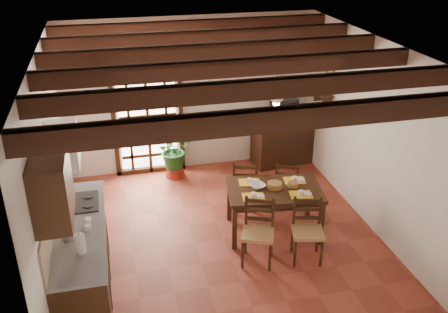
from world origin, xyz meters
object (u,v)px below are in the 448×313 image
object	(u,v)px
chair_far_right	(286,192)
sideboard	(282,140)
crt_tv	(284,107)
dining_table	(274,194)
pendant_lamp	(276,98)
chair_far_left	(245,193)
chair_near_right	(307,241)
chair_near_left	(258,243)
potted_plant	(174,148)
kitchen_counter	(82,256)

from	to	relation	value
chair_far_right	sideboard	bearing A→B (deg)	-84.03
sideboard	crt_tv	size ratio (longest dim) A/B	2.37
dining_table	pendant_lamp	bearing A→B (deg)	98.68
chair_far_left	chair_far_right	distance (m)	0.68
chair_far_right	chair_near_right	bearing A→B (deg)	104.55
chair_near_left	chair_far_left	xyz separation A→B (m)	(0.20, 1.37, -0.01)
chair_near_left	potted_plant	bearing A→B (deg)	127.03
chair_far_right	potted_plant	xyz separation A→B (m)	(-1.59, 1.47, 0.31)
crt_tv	potted_plant	distance (m)	2.14
kitchen_counter	pendant_lamp	size ratio (longest dim) A/B	2.66
chair_far_right	sideboard	xyz separation A→B (m)	(0.48, 1.56, 0.20)
chair_near_right	chair_far_right	xyz separation A→B (m)	(0.20, 1.37, -0.01)
chair_far_left	potted_plant	distance (m)	1.68
chair_far_left	chair_far_right	xyz separation A→B (m)	(0.67, -0.10, -0.01)
chair_near_left	chair_far_left	size ratio (longest dim) A/B	1.05
kitchen_counter	chair_far_right	world-z (taller)	kitchen_counter
potted_plant	sideboard	bearing A→B (deg)	2.41
chair_far_left	crt_tv	world-z (taller)	crt_tv
chair_far_right	dining_table	bearing A→B (deg)	78.55
kitchen_counter	dining_table	size ratio (longest dim) A/B	1.53
chair_far_right	pendant_lamp	size ratio (longest dim) A/B	1.00
chair_near_left	potted_plant	distance (m)	2.85
sideboard	pendant_lamp	world-z (taller)	pendant_lamp
dining_table	chair_far_right	distance (m)	0.86
chair_near_left	sideboard	xyz separation A→B (m)	(1.35, 2.83, 0.18)
chair_near_right	pendant_lamp	size ratio (longest dim) A/B	1.05
chair_near_left	crt_tv	bearing A→B (deg)	86.74
chair_near_left	potted_plant	world-z (taller)	potted_plant
potted_plant	crt_tv	bearing A→B (deg)	2.24
chair_near_left	chair_far_right	xyz separation A→B (m)	(0.87, 1.27, -0.02)
chair_near_right	sideboard	size ratio (longest dim) A/B	0.81
dining_table	potted_plant	world-z (taller)	potted_plant
crt_tv	pendant_lamp	size ratio (longest dim) A/B	0.55
chair_far_right	crt_tv	bearing A→B (deg)	-84.10
chair_far_right	crt_tv	size ratio (longest dim) A/B	1.81
chair_far_right	pendant_lamp	xyz separation A→B (m)	(-0.44, -0.53, 1.81)
potted_plant	chair_near_right	bearing A→B (deg)	-64.00
dining_table	crt_tv	world-z (taller)	crt_tv
dining_table	chair_far_right	size ratio (longest dim) A/B	1.75
pendant_lamp	chair_far_right	bearing A→B (deg)	50.80
chair_far_left	crt_tv	size ratio (longest dim) A/B	1.88
chair_near_right	pendant_lamp	bearing A→B (deg)	119.79
chair_near_right	sideboard	world-z (taller)	sideboard
chair_far_left	sideboard	bearing A→B (deg)	-111.83
dining_table	chair_near_left	world-z (taller)	chair_near_left
kitchen_counter	chair_near_left	world-z (taller)	kitchen_counter
dining_table	crt_tv	size ratio (longest dim) A/B	3.17
crt_tv	pendant_lamp	distance (m)	2.47
kitchen_counter	sideboard	xyz separation A→B (m)	(3.63, 2.83, -0.01)
dining_table	sideboard	bearing A→B (deg)	76.04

